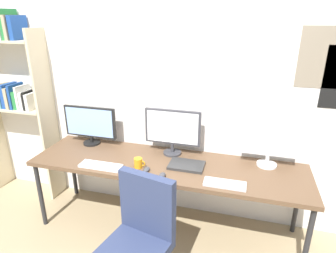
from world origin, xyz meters
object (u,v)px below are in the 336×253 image
Objects in this scene: mouse_left_side at (146,169)px; laptop_closed at (187,165)px; office_chair at (139,253)px; coffee_mug at (138,163)px; monitor_right at (270,140)px; keyboard_left at (101,166)px; monitor_center at (173,130)px; desk at (167,168)px; monitor_left at (90,124)px; mouse_right_side at (162,175)px; bookshelf at (9,83)px; keyboard_right at (225,184)px.

laptop_closed is at bearing 29.18° from mouse_left_side.
office_chair is 0.70m from mouse_left_side.
mouse_left_side is 0.91× the size of coffee_mug.
keyboard_left is (-1.46, -0.44, -0.24)m from monitor_right.
coffee_mug is at bearing 153.46° from mouse_left_side.
monitor_center is at bearing 130.85° from laptop_closed.
desk is at bearing 55.40° from mouse_left_side.
mouse_right_side is (0.93, -0.46, -0.21)m from monitor_left.
monitor_left is 1.06m from mouse_right_side.
coffee_mug reaches higher than mouse_right_side.
monitor_right is at bearing 13.27° from desk.
coffee_mug is (-0.42, -0.14, 0.03)m from laptop_closed.
desk is 2.59× the size of office_chair.
coffee_mug is (-0.24, 0.64, 0.38)m from office_chair.
bookshelf is 1.04m from monitor_left.
mouse_left_side is (0.77, -0.40, -0.21)m from monitor_left.
office_chair is 0.85m from keyboard_right.
monitor_right is at bearing 28.04° from mouse_right_side.
monitor_center reaches higher than mouse_right_side.
monitor_right is (2.76, -0.02, -0.35)m from bookshelf.
desk is at bearing 177.03° from laptop_closed.
office_chair reaches higher than mouse_right_side.
office_chair is 3.09× the size of laptop_closed.
mouse_right_side is at bearing -14.20° from bookshelf.
mouse_right_side is (0.03, -0.46, -0.24)m from monitor_center.
mouse_left_side is at bearing -108.07° from monitor_center.
mouse_right_side is 0.30× the size of laptop_closed.
bookshelf is at bearing 165.80° from mouse_right_side.
office_chair is 1.71× the size of monitor_left.
keyboard_right is (0.56, -0.23, 0.06)m from desk.
monitor_center is at bearing -0.00° from monitor_left.
monitor_left is 0.79m from coffee_mug.
keyboard_left is at bearing -19.44° from bookshelf.
laptop_closed is at bearing 148.94° from keyboard_right.
coffee_mug is at bearing -162.38° from monitor_right.
mouse_left_side is 0.11m from coffee_mug.
coffee_mug is at bearing -122.04° from monitor_center.
monitor_center is at bearing 90.70° from office_chair.
desk is 6.53× the size of keyboard_left.
coffee_mug is at bearing 173.77° from keyboard_right.
keyboard_left reaches higher than desk.
monitor_left reaches higher than laptop_closed.
monitor_center is 0.47m from coffee_mug.
coffee_mug is (-0.22, -0.36, -0.21)m from monitor_center.
mouse_left_side is (-0.69, 0.04, 0.01)m from keyboard_right.
bookshelf reaches higher than monitor_center.
monitor_center reaches higher than laptop_closed.
bookshelf is at bearing 173.09° from laptop_closed.
monitor_right reaches higher than mouse_right_side.
office_chair is 10.31× the size of mouse_right_side.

